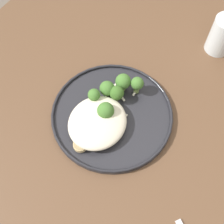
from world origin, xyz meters
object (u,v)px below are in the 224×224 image
at_px(broccoli_floret_tall_stalk, 106,111).
at_px(broccoli_floret_beside_noodles, 139,85).
at_px(dinner_plate, 112,114).
at_px(broccoli_floret_right_tilted, 94,96).
at_px(seared_scallop_center_golden, 98,137).
at_px(seared_scallop_left_edge, 104,114).
at_px(seared_scallop_right_edge, 80,145).
at_px(seared_scallop_rear_pale, 87,124).
at_px(seared_scallop_half_hidden, 103,122).
at_px(broccoli_floret_front_edge, 107,89).
at_px(broccoli_floret_rear_charred, 117,93).
at_px(water_glass, 222,37).
at_px(broccoli_floret_split_head, 123,82).

relative_size(broccoli_floret_tall_stalk, broccoli_floret_beside_noodles, 1.10).
bearing_deg(dinner_plate, broccoli_floret_right_tilted, -95.30).
distance_m(dinner_plate, seared_scallop_center_golden, 0.07).
distance_m(seared_scallop_left_edge, seared_scallop_right_edge, 0.10).
relative_size(seared_scallop_rear_pale, seared_scallop_right_edge, 0.72).
xyz_separation_m(dinner_plate, seared_scallop_center_golden, (0.07, 0.01, 0.01)).
height_order(seared_scallop_half_hidden, seared_scallop_right_edge, same).
height_order(broccoli_floret_front_edge, broccoli_floret_tall_stalk, broccoli_floret_tall_stalk).
distance_m(dinner_plate, broccoli_floret_beside_noodles, 0.10).
xyz_separation_m(seared_scallop_rear_pale, broccoli_floret_rear_charred, (-0.10, 0.02, 0.02)).
xyz_separation_m(seared_scallop_half_hidden, broccoli_floret_front_edge, (-0.07, -0.03, 0.02)).
height_order(broccoli_floret_front_edge, broccoli_floret_beside_noodles, broccoli_floret_beside_noodles).
relative_size(broccoli_floret_right_tilted, water_glass, 0.50).
bearing_deg(seared_scallop_half_hidden, broccoli_floret_right_tilted, -128.74).
distance_m(dinner_plate, broccoli_floret_rear_charred, 0.05).
relative_size(seared_scallop_half_hidden, broccoli_floret_rear_charred, 0.47).
distance_m(seared_scallop_center_golden, broccoli_floret_rear_charred, 0.12).
xyz_separation_m(dinner_plate, seared_scallop_rear_pale, (0.06, -0.03, 0.01)).
height_order(seared_scallop_right_edge, broccoli_floret_right_tilted, broccoli_floret_right_tilted).
height_order(seared_scallop_center_golden, broccoli_floret_split_head, broccoli_floret_split_head).
relative_size(seared_scallop_right_edge, broccoli_floret_tall_stalk, 0.56).
distance_m(broccoli_floret_tall_stalk, broccoli_floret_right_tilted, 0.05).
relative_size(seared_scallop_rear_pale, broccoli_floret_tall_stalk, 0.40).
xyz_separation_m(broccoli_floret_tall_stalk, water_glass, (-0.35, 0.14, -0.00)).
bearing_deg(seared_scallop_right_edge, seared_scallop_rear_pale, -160.93).
bearing_deg(seared_scallop_left_edge, dinner_plate, 133.60).
relative_size(broccoli_floret_rear_charred, broccoli_floret_tall_stalk, 0.85).
distance_m(seared_scallop_rear_pale, broccoli_floret_rear_charred, 0.10).
height_order(broccoli_floret_front_edge, broccoli_floret_split_head, broccoli_floret_split_head).
xyz_separation_m(seared_scallop_rear_pale, water_glass, (-0.39, 0.17, 0.02)).
relative_size(seared_scallop_half_hidden, seared_scallop_right_edge, 0.71).
bearing_deg(seared_scallop_left_edge, broccoli_floret_front_edge, -155.21).
height_order(seared_scallop_left_edge, broccoli_floret_rear_charred, broccoli_floret_rear_charred).
relative_size(seared_scallop_right_edge, broccoli_floret_front_edge, 0.65).
bearing_deg(broccoli_floret_right_tilted, broccoli_floret_rear_charred, 131.35).
distance_m(seared_scallop_right_edge, broccoli_floret_beside_noodles, 0.20).
bearing_deg(seared_scallop_left_edge, water_glass, 156.55).
relative_size(seared_scallop_center_golden, broccoli_floret_rear_charred, 0.71).
height_order(seared_scallop_right_edge, broccoli_floret_beside_noodles, broccoli_floret_beside_noodles).
relative_size(seared_scallop_left_edge, seared_scallop_half_hidden, 1.19).
height_order(dinner_plate, broccoli_floret_split_head, broccoli_floret_split_head).
distance_m(seared_scallop_half_hidden, broccoli_floret_split_head, 0.11).
relative_size(broccoli_floret_beside_noodles, water_glass, 0.50).
xyz_separation_m(seared_scallop_rear_pale, broccoli_floret_split_head, (-0.13, 0.02, 0.02)).
bearing_deg(water_glass, seared_scallop_center_golden, -17.60).
height_order(dinner_plate, seared_scallop_right_edge, seared_scallop_right_edge).
bearing_deg(seared_scallop_half_hidden, broccoli_floret_front_edge, -155.67).
bearing_deg(seared_scallop_center_golden, seared_scallop_rear_pale, -109.41).
relative_size(seared_scallop_half_hidden, seared_scallop_rear_pale, 1.00).
xyz_separation_m(broccoli_floret_tall_stalk, broccoli_floret_beside_noodles, (-0.10, 0.03, -0.00)).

